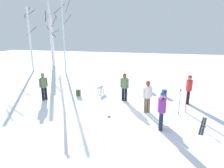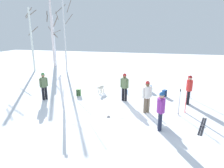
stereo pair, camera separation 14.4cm
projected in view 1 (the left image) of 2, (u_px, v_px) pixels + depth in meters
The scene contains 22 objects.
ground_plane at pixel (108, 117), 9.67m from camera, with size 60.00×60.00×0.00m, color white.
person_0 at pixel (147, 95), 9.98m from camera, with size 0.47×0.34×1.72m.
person_1 at pixel (43, 85), 11.86m from camera, with size 0.35×0.44×1.72m.
person_2 at pixel (189, 88), 11.21m from camera, with size 0.34×0.52×1.72m.
person_3 at pixel (125, 85), 11.71m from camera, with size 0.51×0.34×1.72m.
person_4 at pixel (162, 108), 8.20m from camera, with size 0.34×0.52×1.72m.
dog at pixel (101, 88), 13.25m from camera, with size 0.36×0.88×0.57m.
ski_pair_planted_0 at pixel (62, 94), 10.00m from camera, with size 0.24×0.07×2.01m.
ski_pair_planted_1 at pixel (187, 94), 10.03m from camera, with size 0.02×0.15×1.98m.
ski_pair_lying_0 at pixel (108, 117), 9.67m from camera, with size 1.67×0.35×0.05m.
ski_pair_lying_1 at pixel (203, 125), 8.80m from camera, with size 0.72×1.88×0.05m.
ski_poles_0 at pixel (180, 101), 9.78m from camera, with size 0.07×0.23×1.36m.
ski_poles_1 at pixel (190, 87), 12.32m from camera, with size 0.07×0.20×1.36m.
backpack_0 at pixel (149, 89), 13.68m from camera, with size 0.33×0.31×0.44m.
backpack_1 at pixel (78, 93), 12.81m from camera, with size 0.27×0.29×0.44m.
backpack_2 at pixel (164, 93), 12.71m from camera, with size 0.35×0.34×0.44m.
water_bottle_0 at pixel (161, 117), 9.38m from camera, with size 0.06×0.06×0.26m.
water_bottle_1 at pixel (127, 92), 13.29m from camera, with size 0.07×0.07×0.26m.
birch_tree_0 at pixel (30, 39), 19.94m from camera, with size 1.20×0.84×6.47m.
birch_tree_1 at pixel (53, 40), 23.30m from camera, with size 1.39×1.29×6.31m.
birch_tree_2 at pixel (51, 34), 22.27m from camera, with size 1.39×1.39×7.54m.
birch_tree_3 at pixel (64, 35), 19.07m from camera, with size 1.70×1.01×7.22m.
Camera 1 is at (2.23, -8.61, 4.13)m, focal length 31.13 mm.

